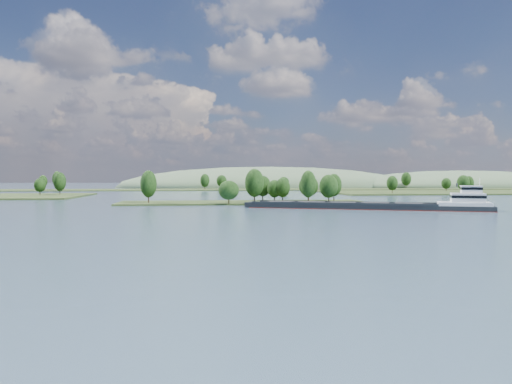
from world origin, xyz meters
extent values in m
plane|color=#374F5F|center=(0.00, 120.00, 0.00)|extent=(1800.00, 1800.00, 0.00)
cube|color=#233216|center=(0.00, 180.00, 0.00)|extent=(100.00, 30.00, 1.20)
cylinder|color=black|center=(24.11, 167.62, 2.67)|extent=(0.50, 0.50, 4.14)
ellipsoid|color=black|center=(24.11, 167.62, 7.93)|extent=(6.20, 6.20, 10.63)
cylinder|color=black|center=(9.45, 190.64, 2.35)|extent=(0.50, 0.50, 3.50)
ellipsoid|color=black|center=(9.45, 190.64, 6.79)|extent=(7.19, 7.19, 8.99)
cylinder|color=black|center=(3.71, 173.03, 2.78)|extent=(0.50, 0.50, 4.37)
ellipsoid|color=black|center=(3.71, 173.03, 8.33)|extent=(7.64, 7.64, 11.23)
cylinder|color=black|center=(13.67, 184.99, 2.06)|extent=(0.50, 0.50, 2.91)
ellipsoid|color=black|center=(13.67, 184.99, 5.76)|extent=(6.19, 6.19, 7.49)
cylinder|color=black|center=(-6.93, 166.15, 2.03)|extent=(0.50, 0.50, 2.87)
ellipsoid|color=black|center=(-6.93, 166.15, 5.68)|extent=(7.86, 7.86, 7.37)
cylinder|color=black|center=(-37.55, 175.93, 2.67)|extent=(0.50, 0.50, 4.14)
ellipsoid|color=black|center=(-37.55, 175.93, 7.93)|extent=(6.41, 6.41, 10.64)
cylinder|color=black|center=(16.84, 183.24, 2.19)|extent=(0.50, 0.50, 3.19)
ellipsoid|color=black|center=(16.84, 183.24, 6.25)|extent=(6.33, 6.33, 8.20)
cylinder|color=black|center=(39.28, 184.67, 2.48)|extent=(0.50, 0.50, 3.76)
ellipsoid|color=black|center=(39.28, 184.67, 7.26)|extent=(6.58, 6.58, 9.67)
cylinder|color=black|center=(32.71, 169.30, 2.41)|extent=(0.50, 0.50, 3.62)
ellipsoid|color=black|center=(32.71, 169.30, 7.01)|extent=(7.42, 7.42, 9.31)
cylinder|color=black|center=(28.54, 185.93, 2.36)|extent=(0.50, 0.50, 3.52)
ellipsoid|color=black|center=(28.54, 185.93, 6.84)|extent=(8.43, 8.43, 9.06)
cylinder|color=black|center=(-94.82, 270.09, 2.88)|extent=(0.50, 0.50, 4.15)
ellipsoid|color=black|center=(-94.82, 270.09, 8.16)|extent=(6.96, 6.96, 10.68)
cylinder|color=black|center=(-105.78, 270.95, 2.32)|extent=(0.50, 0.50, 3.04)
ellipsoid|color=black|center=(-105.78, 270.95, 6.18)|extent=(6.41, 6.41, 7.81)
cylinder|color=black|center=(100.73, 270.50, 2.57)|extent=(0.50, 0.50, 3.54)
ellipsoid|color=black|center=(100.73, 270.50, 7.07)|extent=(6.83, 6.83, 9.10)
cylinder|color=black|center=(145.74, 268.24, 2.64)|extent=(0.50, 0.50, 3.68)
ellipsoid|color=black|center=(145.74, 268.24, 7.32)|extent=(7.61, 7.61, 9.46)
cylinder|color=black|center=(155.29, 278.28, 2.55)|extent=(0.50, 0.50, 3.51)
ellipsoid|color=black|center=(155.29, 278.28, 7.01)|extent=(6.24, 6.24, 9.02)
cylinder|color=black|center=(159.89, 315.67, 2.34)|extent=(0.50, 0.50, 3.08)
ellipsoid|color=black|center=(159.89, 315.67, 6.25)|extent=(6.91, 6.91, 7.92)
cube|color=#233216|center=(0.00, 400.00, 0.00)|extent=(900.00, 60.00, 1.20)
cylinder|color=black|center=(-140.81, 398.40, 2.52)|extent=(0.50, 0.50, 3.85)
ellipsoid|color=black|center=(-140.81, 398.40, 7.41)|extent=(7.11, 7.11, 9.89)
cylinder|color=black|center=(145.87, 381.35, 2.15)|extent=(0.50, 0.50, 3.09)
ellipsoid|color=black|center=(145.87, 381.35, 6.07)|extent=(7.15, 7.15, 7.95)
cylinder|color=black|center=(3.80, 405.04, 2.58)|extent=(0.50, 0.50, 3.95)
ellipsoid|color=black|center=(3.80, 405.04, 7.60)|extent=(8.80, 8.80, 10.16)
cylinder|color=black|center=(174.31, 416.13, 3.03)|extent=(0.50, 0.50, 4.87)
ellipsoid|color=black|center=(174.31, 416.13, 9.22)|extent=(9.00, 9.00, 12.51)
cylinder|color=black|center=(-128.96, 396.09, 3.04)|extent=(0.50, 0.50, 4.87)
ellipsoid|color=black|center=(-128.96, 396.09, 9.23)|extent=(7.96, 7.96, 12.53)
cylinder|color=black|center=(54.81, 388.55, 2.32)|extent=(0.50, 0.50, 3.44)
ellipsoid|color=black|center=(54.81, 388.55, 6.69)|extent=(8.98, 8.98, 8.84)
cylinder|color=black|center=(-11.03, 380.91, 2.71)|extent=(0.50, 0.50, 4.22)
ellipsoid|color=black|center=(-11.03, 380.91, 8.07)|extent=(7.49, 7.49, 10.84)
ellipsoid|color=#40573B|center=(260.00, 470.00, 0.00)|extent=(260.00, 140.00, 36.00)
ellipsoid|color=#40573B|center=(60.00, 500.00, 0.00)|extent=(320.00, 160.00, 44.00)
cube|color=black|center=(36.65, 137.48, 0.49)|extent=(75.27, 40.85, 2.15)
cube|color=maroon|center=(36.65, 137.48, 0.05)|extent=(75.52, 41.11, 0.24)
cube|color=black|center=(31.48, 145.04, 1.85)|extent=(55.40, 25.11, 0.78)
cube|color=black|center=(27.56, 136.31, 1.85)|extent=(55.40, 25.11, 0.78)
cube|color=black|center=(29.52, 140.67, 1.71)|extent=(57.05, 31.98, 0.29)
cube|color=black|center=(9.92, 149.46, 2.00)|extent=(11.29, 10.90, 0.34)
cube|color=black|center=(19.72, 145.06, 2.00)|extent=(11.29, 10.90, 0.34)
cube|color=black|center=(29.52, 140.67, 2.00)|extent=(11.29, 10.90, 0.34)
cube|color=black|center=(39.32, 136.28, 2.00)|extent=(11.29, 10.90, 0.34)
cube|color=black|center=(49.12, 131.89, 2.00)|extent=(11.29, 10.90, 0.34)
cube|color=black|center=(0.56, 153.65, 0.88)|extent=(6.27, 9.22, 1.95)
cylinder|color=black|center=(1.46, 153.25, 2.25)|extent=(0.31, 0.31, 2.15)
cube|color=white|center=(64.27, 125.10, 2.15)|extent=(18.09, 14.94, 1.17)
cube|color=white|center=(65.16, 124.70, 4.10)|extent=(12.10, 11.12, 2.93)
cube|color=black|center=(65.16, 124.70, 4.49)|extent=(12.36, 11.38, 0.88)
cube|color=white|center=(66.05, 124.30, 6.64)|extent=(7.74, 7.74, 2.15)
cube|color=black|center=(66.05, 124.30, 7.03)|extent=(8.00, 8.00, 0.78)
cube|color=white|center=(66.05, 124.30, 7.81)|extent=(8.26, 8.26, 0.20)
cylinder|color=white|center=(68.27, 123.30, 8.98)|extent=(0.26, 0.26, 2.54)
cylinder|color=black|center=(63.68, 128.57, 8.01)|extent=(0.65, 0.65, 1.17)
camera|label=1|loc=(-20.16, -21.82, 10.43)|focal=35.00mm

